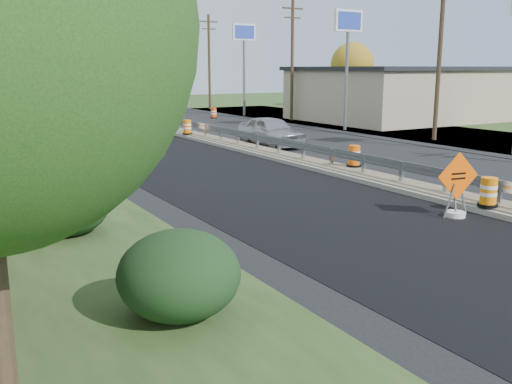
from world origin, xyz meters
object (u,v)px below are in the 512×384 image
barrel_median_near (488,193)px  barrel_shoulder_far (214,113)px  caution_sign (456,201)px  barrel_median_mid (354,156)px  car_silver (271,131)px  car_dark_far (148,112)px  barrel_median_far (187,127)px

barrel_median_near → barrel_shoulder_far: barrel_median_near is taller
barrel_shoulder_far → caution_sign: bearing=-104.8°
barrel_median_near → barrel_median_mid: bearing=81.4°
barrel_median_mid → barrel_shoulder_far: barrel_median_mid is taller
barrel_median_mid → car_silver: 8.61m
barrel_shoulder_far → barrel_median_mid: bearing=-104.1°
barrel_shoulder_far → car_dark_far: 5.50m
caution_sign → car_silver: size_ratio=0.40×
barrel_median_near → barrel_median_mid: barrel_median_mid is taller
barrel_median_far → car_silver: (2.44, -5.67, 0.16)m
barrel_shoulder_far → barrel_median_far: bearing=-122.9°
barrel_median_near → barrel_shoulder_far: bearing=77.1°
caution_sign → barrel_median_near: (1.08, -0.22, 0.16)m
caution_sign → barrel_median_near: caution_sign is taller
barrel_median_mid → barrel_median_far: barrel_median_mid is taller
barrel_median_far → car_silver: car_silver is taller
barrel_median_near → barrel_median_far: size_ratio=0.98×
car_dark_far → barrel_median_near: bearing=93.1°
barrel_shoulder_far → car_dark_far: size_ratio=0.20×
barrel_median_near → barrel_shoulder_far: 34.12m
barrel_median_mid → barrel_shoulder_far: 26.81m
barrel_median_far → car_dark_far: (2.35, 13.30, -0.02)m
barrel_median_far → barrel_shoulder_far: size_ratio=1.00×
caution_sign → barrel_shoulder_far: size_ratio=2.17×
barrel_median_mid → barrel_median_far: 14.22m
car_silver → barrel_median_mid: bearing=-99.2°
caution_sign → car_dark_far: bearing=94.1°
caution_sign → car_dark_far: caution_sign is taller
caution_sign → car_silver: 15.93m
barrel_median_far → barrel_median_near: bearing=-90.0°
caution_sign → barrel_median_mid: (2.18, 7.03, 0.17)m
barrel_median_mid → car_silver: size_ratio=0.18×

